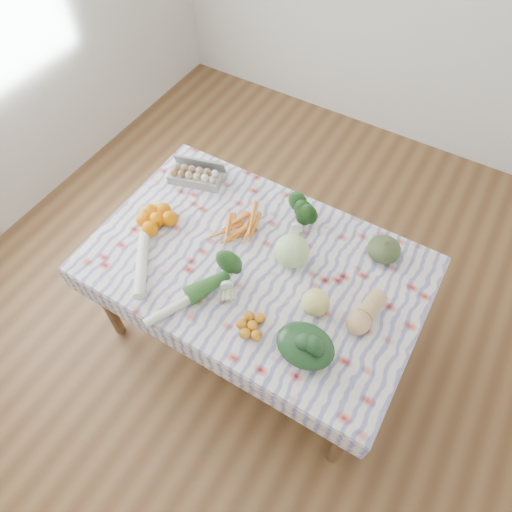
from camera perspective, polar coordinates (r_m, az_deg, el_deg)
ground at (r=2.94m, az=0.00°, el=-9.22°), size 4.50×4.50×0.00m
dining_table at (r=2.35m, az=0.00°, el=-1.99°), size 1.60×1.00×0.75m
tablecloth at (r=2.29m, az=0.00°, el=-0.92°), size 1.66×1.06×0.01m
egg_carton at (r=2.63m, az=-7.64°, el=9.77°), size 0.32×0.20×0.08m
carrot_bunch at (r=2.37m, az=-2.05°, el=3.19°), size 0.28×0.25×0.05m
kale_bunch at (r=2.38m, az=5.59°, el=4.89°), size 0.18×0.17×0.14m
kabocha_squash at (r=2.35m, az=15.71°, el=0.82°), size 0.18×0.18×0.11m
cabbage at (r=2.22m, az=4.49°, el=0.65°), size 0.22×0.22×0.17m
butternut_squash at (r=2.13m, az=13.61°, el=-6.81°), size 0.14×0.25×0.11m
orange_cluster at (r=2.45m, az=-12.29°, el=4.51°), size 0.35×0.35×0.09m
broccoli at (r=2.18m, az=-3.71°, el=-2.28°), size 0.22×0.22×0.12m
mandarin_cluster at (r=2.08m, az=-0.42°, el=-8.66°), size 0.22×0.22×0.05m
grapefruit at (r=2.10m, az=7.45°, el=-5.77°), size 0.14×0.14×0.13m
spinach_bag at (r=2.01m, az=6.18°, el=-11.05°), size 0.31×0.27×0.12m
daikon at (r=2.31m, az=-14.09°, el=-0.99°), size 0.26×0.35×0.06m
leek at (r=2.16m, az=-8.68°, el=-5.51°), size 0.23×0.41×0.05m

